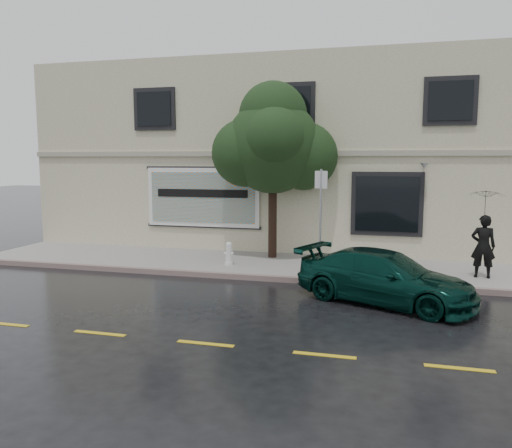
% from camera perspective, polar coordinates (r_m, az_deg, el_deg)
% --- Properties ---
extents(ground, '(90.00, 90.00, 0.00)m').
position_cam_1_polar(ground, '(12.71, -0.27, -8.09)').
color(ground, black).
rests_on(ground, ground).
extents(sidewalk, '(20.00, 3.50, 0.15)m').
position_cam_1_polar(sidewalk, '(15.77, 2.76, -4.77)').
color(sidewalk, '#9A9692').
rests_on(sidewalk, ground).
extents(curb, '(20.00, 0.18, 0.16)m').
position_cam_1_polar(curb, '(14.11, 1.30, -6.22)').
color(curb, slate).
rests_on(curb, ground).
extents(road_marking, '(19.00, 0.12, 0.01)m').
position_cam_1_polar(road_marking, '(9.54, -5.80, -13.43)').
color(road_marking, gold).
rests_on(road_marking, ground).
extents(building, '(20.00, 8.12, 7.00)m').
position_cam_1_polar(building, '(21.08, 6.05, 7.62)').
color(building, beige).
rests_on(building, ground).
extents(billboard, '(4.30, 0.16, 2.20)m').
position_cam_1_polar(billboard, '(17.97, -6.14, 3.06)').
color(billboard, white).
rests_on(billboard, ground).
extents(car, '(4.64, 3.39, 1.24)m').
position_cam_1_polar(car, '(12.28, 14.50, -5.90)').
color(car, black).
rests_on(car, ground).
extents(pedestrian, '(0.67, 0.47, 1.75)m').
position_cam_1_polar(pedestrian, '(15.06, 24.53, -2.34)').
color(pedestrian, black).
rests_on(pedestrian, sidewalk).
extents(umbrella, '(1.21, 1.21, 0.76)m').
position_cam_1_polar(umbrella, '(14.92, 24.79, 2.41)').
color(umbrella, black).
rests_on(umbrella, pedestrian).
extents(street_tree, '(3.08, 3.08, 5.22)m').
position_cam_1_polar(street_tree, '(16.45, 1.94, 8.82)').
color(street_tree, '#2F1E15').
rests_on(street_tree, sidewalk).
extents(fire_hydrant, '(0.29, 0.28, 0.72)m').
position_cam_1_polar(fire_hydrant, '(15.52, -3.10, -3.38)').
color(fire_hydrant, silver).
rests_on(fire_hydrant, sidewalk).
extents(sign_pole, '(0.36, 0.12, 2.98)m').
position_cam_1_polar(sign_pole, '(13.87, 7.39, 1.18)').
color(sign_pole, '#95989D').
rests_on(sign_pole, sidewalk).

